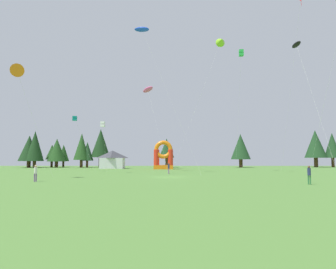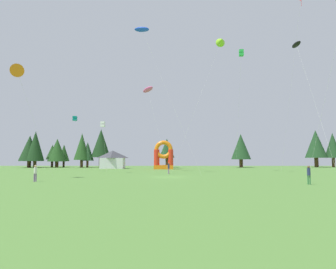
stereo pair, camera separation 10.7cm
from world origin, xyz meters
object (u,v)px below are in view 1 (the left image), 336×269
(person_left_edge, at_px, (309,173))
(kite_blue_parafoil, at_px, (142,30))
(kite_white_box, at_px, (103,124))
(festival_tent, at_px, (112,159))
(person_far_side, at_px, (169,167))
(kite_teal_box, at_px, (75,119))
(kite_orange_delta, at_px, (17,70))
(kite_pink_parafoil, at_px, (148,90))
(inflatable_red_slide, at_px, (163,158))
(kite_black_parafoil, at_px, (296,45))
(kite_green_box, at_px, (241,53))
(person_near_camera, at_px, (36,172))
(kite_lime_delta, at_px, (221,41))

(person_left_edge, bearing_deg, kite_blue_parafoil, -33.34)
(kite_white_box, xyz_separation_m, festival_tent, (-2.58, 22.74, -5.91))
(person_far_side, bearing_deg, festival_tent, -162.13)
(kite_teal_box, height_order, festival_tent, kite_teal_box)
(kite_orange_delta, xyz_separation_m, kite_teal_box, (0.72, 20.22, -3.15))
(kite_pink_parafoil, height_order, inflatable_red_slide, kite_pink_parafoil)
(festival_tent, bearing_deg, person_left_edge, -58.90)
(festival_tent, bearing_deg, kite_white_box, -83.53)
(kite_orange_delta, bearing_deg, kite_blue_parafoil, 45.10)
(kite_black_parafoil, xyz_separation_m, kite_teal_box, (-34.31, 16.51, -7.61))
(kite_blue_parafoil, bearing_deg, kite_white_box, 172.66)
(kite_blue_parafoil, bearing_deg, kite_orange_delta, -134.90)
(kite_black_parafoil, height_order, kite_blue_parafoil, kite_blue_parafoil)
(kite_teal_box, distance_m, person_far_side, 21.10)
(person_far_side, height_order, inflatable_red_slide, inflatable_red_slide)
(festival_tent, bearing_deg, kite_orange_delta, -97.06)
(kite_green_box, height_order, person_near_camera, kite_green_box)
(person_near_camera, bearing_deg, kite_lime_delta, -145.29)
(kite_white_box, height_order, festival_tent, kite_white_box)
(kite_white_box, bearing_deg, person_near_camera, -99.02)
(kite_blue_parafoil, height_order, festival_tent, kite_blue_parafoil)
(kite_pink_parafoil, height_order, kite_orange_delta, kite_pink_parafoil)
(kite_white_box, distance_m, person_far_side, 13.22)
(kite_black_parafoil, relative_size, inflatable_red_slide, 2.77)
(person_left_edge, distance_m, person_far_side, 23.14)
(kite_black_parafoil, distance_m, person_far_side, 24.97)
(kite_black_parafoil, bearing_deg, kite_blue_parafoil, 155.06)
(kite_blue_parafoil, distance_m, kite_lime_delta, 15.41)
(person_near_camera, height_order, person_far_side, person_near_camera)
(kite_teal_box, bearing_deg, kite_green_box, -6.92)
(kite_pink_parafoil, height_order, kite_white_box, kite_pink_parafoil)
(kite_black_parafoil, height_order, person_left_edge, kite_black_parafoil)
(kite_green_box, distance_m, kite_lime_delta, 5.50)
(kite_white_box, relative_size, inflatable_red_slide, 1.32)
(kite_teal_box, relative_size, festival_tent, 1.87)
(person_far_side, bearing_deg, kite_black_parafoil, 53.38)
(kite_white_box, height_order, kite_blue_parafoil, kite_blue_parafoil)
(kite_orange_delta, height_order, person_far_side, kite_orange_delta)
(kite_pink_parafoil, xyz_separation_m, kite_white_box, (-7.01, -5.73, -7.12))
(kite_blue_parafoil, xyz_separation_m, inflatable_red_slide, (3.23, 20.01, -21.35))
(person_left_edge, relative_size, inflatable_red_slide, 0.27)
(inflatable_red_slide, bearing_deg, person_far_side, -86.67)
(kite_pink_parafoil, xyz_separation_m, person_far_side, (3.91, -8.16, -14.15))
(kite_lime_delta, bearing_deg, kite_orange_delta, -144.74)
(kite_lime_delta, bearing_deg, person_left_edge, -82.60)
(kite_green_box, relative_size, kite_teal_box, 2.10)
(person_near_camera, xyz_separation_m, festival_tent, (0.32, 41.01, 1.11))
(kite_orange_delta, bearing_deg, kite_white_box, 63.63)
(kite_blue_parafoil, relative_size, kite_orange_delta, 1.77)
(kite_white_box, distance_m, inflatable_red_slide, 22.19)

